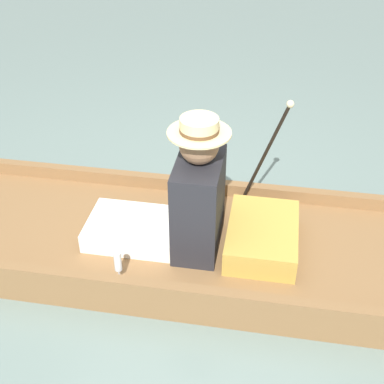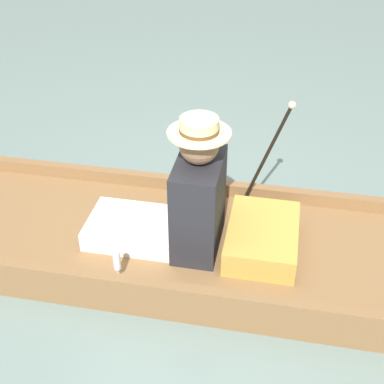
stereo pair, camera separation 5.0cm
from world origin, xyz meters
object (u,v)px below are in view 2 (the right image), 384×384
at_px(seated_person, 182,202).
at_px(wine_glass, 117,263).
at_px(teddy_bear, 205,184).
at_px(walking_cane, 271,146).

xyz_separation_m(seated_person, wine_glass, (-0.34, 0.26, -0.16)).
height_order(seated_person, wine_glass, seated_person).
relative_size(teddy_bear, wine_glass, 1.93).
bearing_deg(wine_glass, seated_person, -37.06).
bearing_deg(walking_cane, wine_glass, 138.80).
bearing_deg(wine_glass, walking_cane, -41.20).
bearing_deg(wine_glass, teddy_bear, -25.20).
bearing_deg(teddy_bear, wine_glass, 154.80).
bearing_deg(seated_person, wine_glass, 137.56).
relative_size(seated_person, wine_glass, 4.23).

